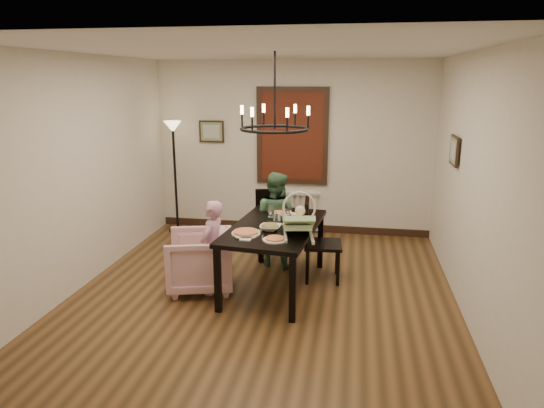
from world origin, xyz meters
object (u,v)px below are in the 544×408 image
(armchair, at_px, (200,261))
(drinking_glass, at_px, (275,220))
(dining_table, at_px, (275,232))
(chair_far, at_px, (272,225))
(floor_lamp, at_px, (175,179))
(elderly_woman, at_px, (213,255))
(chair_right, at_px, (323,240))
(baby_bouncer, at_px, (298,222))
(seated_man, at_px, (275,227))

(armchair, relative_size, drinking_glass, 6.13)
(dining_table, height_order, chair_far, chair_far)
(floor_lamp, bearing_deg, chair_far, -28.84)
(elderly_woman, bearing_deg, chair_far, 169.10)
(chair_right, bearing_deg, armchair, 105.88)
(dining_table, relative_size, drinking_glass, 14.04)
(floor_lamp, bearing_deg, armchair, -62.83)
(dining_table, relative_size, chair_far, 1.83)
(chair_far, distance_m, elderly_woman, 1.35)
(chair_right, height_order, drinking_glass, chair_right)
(armchair, distance_m, floor_lamp, 2.49)
(armchair, xyz_separation_m, baby_bouncer, (1.22, -0.20, 0.62))
(baby_bouncer, bearing_deg, dining_table, 120.98)
(baby_bouncer, height_order, drinking_glass, baby_bouncer)
(dining_table, distance_m, elderly_woman, 0.79)
(armchair, height_order, drinking_glass, drinking_glass)
(dining_table, relative_size, chair_right, 1.70)
(chair_right, height_order, floor_lamp, floor_lamp)
(chair_right, distance_m, drinking_glass, 0.74)
(chair_right, distance_m, seated_man, 0.79)
(dining_table, height_order, chair_right, chair_right)
(chair_far, xyz_separation_m, seated_man, (0.09, -0.23, 0.05))
(chair_far, relative_size, seated_man, 0.91)
(baby_bouncer, relative_size, floor_lamp, 0.30)
(chair_far, bearing_deg, baby_bouncer, -84.86)
(chair_far, height_order, elderly_woman, chair_far)
(elderly_woman, height_order, floor_lamp, floor_lamp)
(dining_table, bearing_deg, seated_man, 105.08)
(armchair, bearing_deg, floor_lamp, -167.83)
(armchair, height_order, baby_bouncer, baby_bouncer)
(chair_right, bearing_deg, floor_lamp, 53.16)
(dining_table, xyz_separation_m, elderly_woman, (-0.70, -0.27, -0.24))
(seated_man, relative_size, baby_bouncer, 2.02)
(baby_bouncer, bearing_deg, seated_man, 101.49)
(dining_table, bearing_deg, baby_bouncer, -42.70)
(chair_far, bearing_deg, floor_lamp, 134.83)
(chair_far, xyz_separation_m, elderly_woman, (-0.49, -1.26, -0.02))
(floor_lamp, bearing_deg, drinking_glass, -44.39)
(chair_far, bearing_deg, armchair, -136.73)
(chair_right, height_order, armchair, chair_right)
(chair_right, bearing_deg, baby_bouncer, 158.07)
(baby_bouncer, bearing_deg, armchair, 160.73)
(chair_far, relative_size, drinking_glass, 7.65)
(dining_table, distance_m, baby_bouncer, 0.57)
(dining_table, relative_size, baby_bouncer, 3.36)
(baby_bouncer, xyz_separation_m, drinking_glass, (-0.33, 0.39, -0.11))
(armchair, bearing_deg, seated_man, 125.58)
(dining_table, bearing_deg, drinking_glass, 61.92)
(elderly_woman, xyz_separation_m, floor_lamp, (-1.30, 2.25, 0.43))
(elderly_woman, distance_m, floor_lamp, 2.63)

